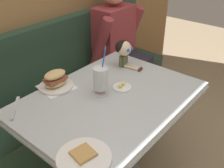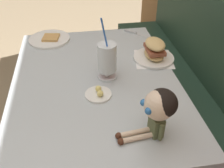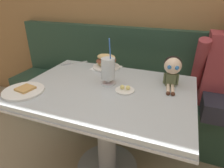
{
  "view_description": "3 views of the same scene",
  "coord_description": "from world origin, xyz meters",
  "px_view_note": "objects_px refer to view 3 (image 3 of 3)",
  "views": [
    {
      "loc": [
        -1.02,
        -0.68,
        1.63
      ],
      "look_at": [
        -0.0,
        0.16,
        0.84
      ],
      "focal_mm": 42.02,
      "sensor_mm": 36.0,
      "label": 1
    },
    {
      "loc": [
        1.01,
        0.1,
        1.47
      ],
      "look_at": [
        0.08,
        0.25,
        0.76
      ],
      "focal_mm": 40.93,
      "sensor_mm": 36.0,
      "label": 2
    },
    {
      "loc": [
        0.43,
        -0.85,
        1.31
      ],
      "look_at": [
        0.04,
        0.18,
        0.77
      ],
      "focal_mm": 30.98,
      "sensor_mm": 36.0,
      "label": 3
    }
  ],
  "objects_px": {
    "toast_plate": "(24,91)",
    "seated_doll": "(173,67)",
    "milkshake_glass": "(108,70)",
    "sandwich_plate": "(106,63)",
    "butter_saucer": "(125,90)",
    "butter_knife": "(70,64)"
  },
  "relations": [
    {
      "from": "toast_plate",
      "to": "seated_doll",
      "type": "relative_size",
      "value": 1.12
    },
    {
      "from": "toast_plate",
      "to": "milkshake_glass",
      "type": "height_order",
      "value": "milkshake_glass"
    },
    {
      "from": "sandwich_plate",
      "to": "butter_saucer",
      "type": "height_order",
      "value": "sandwich_plate"
    },
    {
      "from": "butter_saucer",
      "to": "butter_knife",
      "type": "bearing_deg",
      "value": 152.61
    },
    {
      "from": "toast_plate",
      "to": "sandwich_plate",
      "type": "xyz_separation_m",
      "value": [
        0.32,
        0.57,
        0.04
      ]
    },
    {
      "from": "milkshake_glass",
      "to": "butter_saucer",
      "type": "relative_size",
      "value": 2.62
    },
    {
      "from": "milkshake_glass",
      "to": "butter_knife",
      "type": "height_order",
      "value": "milkshake_glass"
    },
    {
      "from": "toast_plate",
      "to": "seated_doll",
      "type": "xyz_separation_m",
      "value": [
        0.84,
        0.42,
        0.12
      ]
    },
    {
      "from": "toast_plate",
      "to": "butter_knife",
      "type": "bearing_deg",
      "value": 90.74
    },
    {
      "from": "milkshake_glass",
      "to": "butter_saucer",
      "type": "bearing_deg",
      "value": -23.48
    },
    {
      "from": "seated_doll",
      "to": "butter_saucer",
      "type": "bearing_deg",
      "value": -144.22
    },
    {
      "from": "milkshake_glass",
      "to": "sandwich_plate",
      "type": "relative_size",
      "value": 1.38
    },
    {
      "from": "butter_knife",
      "to": "milkshake_glass",
      "type": "bearing_deg",
      "value": -28.51
    },
    {
      "from": "seated_doll",
      "to": "sandwich_plate",
      "type": "bearing_deg",
      "value": 164.16
    },
    {
      "from": "butter_knife",
      "to": "seated_doll",
      "type": "xyz_separation_m",
      "value": [
        0.85,
        -0.12,
        0.12
      ]
    },
    {
      "from": "butter_knife",
      "to": "seated_doll",
      "type": "distance_m",
      "value": 0.87
    },
    {
      "from": "butter_knife",
      "to": "seated_doll",
      "type": "relative_size",
      "value": 0.84
    },
    {
      "from": "toast_plate",
      "to": "seated_doll",
      "type": "height_order",
      "value": "seated_doll"
    },
    {
      "from": "milkshake_glass",
      "to": "seated_doll",
      "type": "bearing_deg",
      "value": 17.76
    },
    {
      "from": "butter_saucer",
      "to": "butter_knife",
      "type": "relative_size",
      "value": 0.64
    },
    {
      "from": "sandwich_plate",
      "to": "butter_saucer",
      "type": "bearing_deg",
      "value": -51.68
    },
    {
      "from": "butter_saucer",
      "to": "butter_knife",
      "type": "height_order",
      "value": "butter_saucer"
    }
  ]
}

